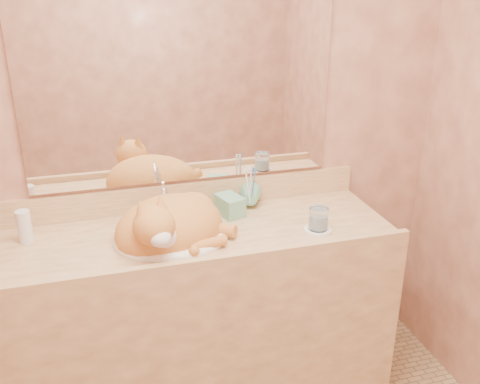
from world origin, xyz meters
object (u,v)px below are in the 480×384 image
object	(u,v)px
sink_basin	(171,223)
soap_dispenser	(238,199)
water_glass	(318,219)
vanity_counter	(202,320)
toothbrush_cup	(251,201)
cat	(169,223)

from	to	relation	value
sink_basin	soap_dispenser	size ratio (longest dim) A/B	2.29
water_glass	vanity_counter	bearing A→B (deg)	166.45
sink_basin	toothbrush_cup	size ratio (longest dim) A/B	4.37
soap_dispenser	toothbrush_cup	world-z (taller)	soap_dispenser
vanity_counter	soap_dispenser	world-z (taller)	soap_dispenser
soap_dispenser	water_glass	xyz separation A→B (m)	(0.29, -0.19, -0.04)
water_glass	sink_basin	bearing A→B (deg)	170.88
soap_dispenser	toothbrush_cup	distance (m)	0.12
cat	water_glass	xyz separation A→B (m)	(0.60, -0.08, -0.02)
cat	water_glass	distance (m)	0.60
vanity_counter	water_glass	xyz separation A→B (m)	(0.47, -0.11, 0.48)
vanity_counter	sink_basin	bearing A→B (deg)	-170.01
cat	soap_dispenser	distance (m)	0.33
vanity_counter	cat	world-z (taller)	cat
toothbrush_cup	water_glass	world-z (taller)	water_glass
cat	toothbrush_cup	bearing A→B (deg)	5.98
vanity_counter	soap_dispenser	size ratio (longest dim) A/B	8.18
sink_basin	toothbrush_cup	xyz separation A→B (m)	(0.38, 0.18, -0.02)
sink_basin	cat	bearing A→B (deg)	-132.62
water_glass	toothbrush_cup	bearing A→B (deg)	127.16
sink_basin	cat	world-z (taller)	cat
cat	toothbrush_cup	size ratio (longest dim) A/B	4.44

